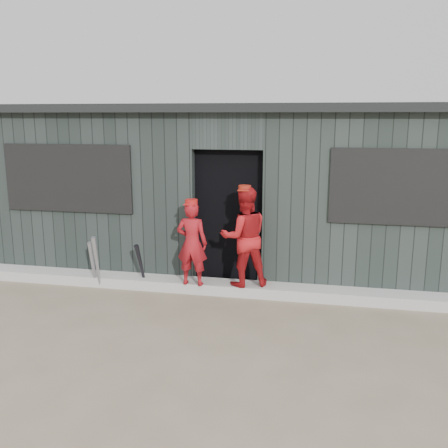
% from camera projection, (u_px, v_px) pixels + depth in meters
% --- Properties ---
extents(ground, '(80.00, 80.00, 0.00)m').
position_uv_depth(ground, '(190.00, 350.00, 5.34)').
color(ground, '#6D5E4B').
rests_on(ground, ground).
extents(curb, '(8.00, 0.36, 0.15)m').
position_uv_depth(curb, '(224.00, 287.00, 7.07)').
color(curb, '#A4A39E').
rests_on(curb, ground).
extents(bat_left, '(0.07, 0.19, 0.71)m').
position_uv_depth(bat_left, '(93.00, 265.00, 7.19)').
color(bat_left, gray).
rests_on(bat_left, ground).
extents(bat_mid, '(0.10, 0.26, 0.81)m').
position_uv_depth(bat_mid, '(97.00, 263.00, 7.11)').
color(bat_mid, gray).
rests_on(bat_mid, ground).
extents(bat_right, '(0.12, 0.29, 0.68)m').
position_uv_depth(bat_right, '(141.00, 266.00, 7.17)').
color(bat_right, black).
rests_on(bat_right, ground).
extents(player_red_left, '(0.44, 0.29, 1.18)m').
position_uv_depth(player_red_left, '(192.00, 243.00, 6.85)').
color(player_red_left, maroon).
rests_on(player_red_left, curb).
extents(player_red_right, '(0.81, 0.73, 1.37)m').
position_uv_depth(player_red_right, '(244.00, 237.00, 6.82)').
color(player_red_right, '#AC1518').
rests_on(player_red_right, curb).
extents(player_grey_back, '(0.77, 0.66, 1.34)m').
position_uv_depth(player_grey_back, '(273.00, 241.00, 7.24)').
color(player_grey_back, silver).
rests_on(player_grey_back, ground).
extents(dugout, '(8.30, 3.30, 2.62)m').
position_uv_depth(dugout, '(244.00, 186.00, 8.42)').
color(dugout, black).
rests_on(dugout, ground).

